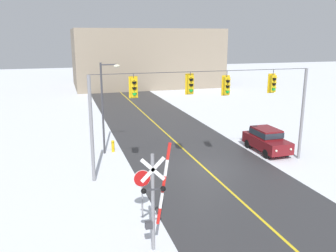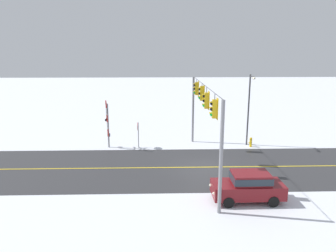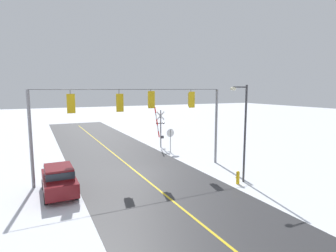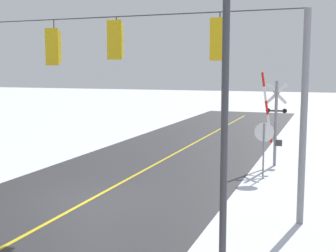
% 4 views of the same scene
% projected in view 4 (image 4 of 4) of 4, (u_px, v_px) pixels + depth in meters
% --- Properties ---
extents(ground_plane, '(160.00, 160.00, 0.00)m').
position_uv_depth(ground_plane, '(91.00, 199.00, 15.29)').
color(ground_plane, silver).
extents(signal_span, '(14.20, 0.47, 6.22)m').
position_uv_depth(signal_span, '(87.00, 72.00, 14.75)').
color(signal_span, gray).
rests_on(signal_span, ground).
extents(stop_sign, '(0.80, 0.09, 2.35)m').
position_uv_depth(stop_sign, '(264.00, 138.00, 18.04)').
color(stop_sign, gray).
rests_on(stop_sign, ground).
extents(railroad_crossing, '(1.22, 0.31, 4.39)m').
position_uv_depth(railroad_crossing, '(275.00, 118.00, 20.44)').
color(railroad_crossing, gray).
rests_on(railroad_crossing, ground).
extents(streetlamp_near, '(1.39, 0.28, 6.50)m').
position_uv_depth(streetlamp_near, '(214.00, 100.00, 8.31)').
color(streetlamp_near, '#38383D').
rests_on(streetlamp_near, ground).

